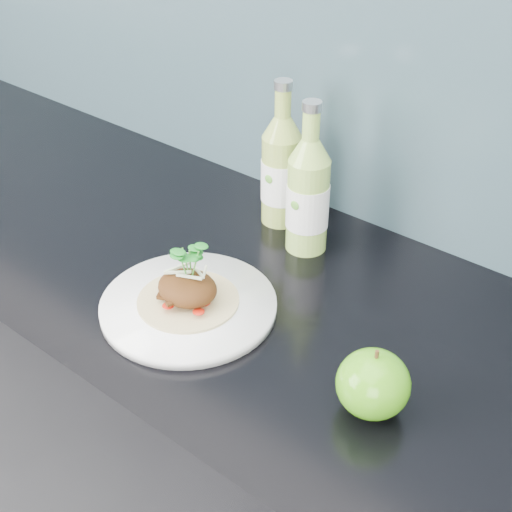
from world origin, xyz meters
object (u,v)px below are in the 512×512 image
at_px(dinner_plate, 189,306).
at_px(cider_bottle_left, 281,171).
at_px(cider_bottle_right, 308,196).
at_px(green_apple, 373,384).

relative_size(dinner_plate, cider_bottle_left, 1.14).
bearing_deg(cider_bottle_right, dinner_plate, -101.58).
bearing_deg(cider_bottle_left, cider_bottle_right, -26.50).
height_order(cider_bottle_left, cider_bottle_right, same).
bearing_deg(dinner_plate, cider_bottle_left, 100.47).
height_order(dinner_plate, cider_bottle_left, cider_bottle_left).
bearing_deg(dinner_plate, green_apple, 0.01).
bearing_deg(cider_bottle_left, dinner_plate, -79.89).
bearing_deg(cider_bottle_left, green_apple, -38.74).
xyz_separation_m(dinner_plate, cider_bottle_right, (0.03, 0.25, 0.09)).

